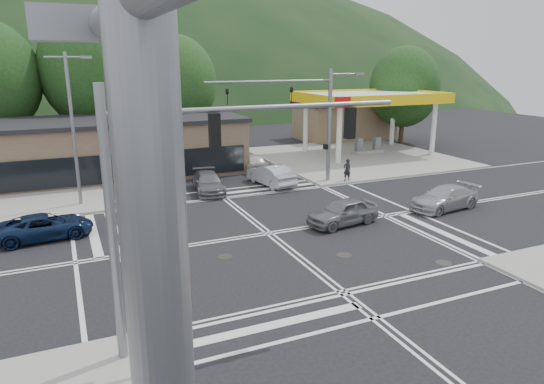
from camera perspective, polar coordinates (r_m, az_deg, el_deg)
name	(u,v)px	position (r m, az deg, el deg)	size (l,w,h in m)	color
ground	(269,233)	(24.80, -0.39, -4.89)	(120.00, 120.00, 0.00)	black
sidewalk_ne	(355,157)	(44.52, 9.75, 4.08)	(16.00, 16.00, 0.15)	gray
gas_station_canopy	(370,100)	(45.78, 11.46, 10.58)	(12.32, 8.34, 5.75)	silver
convenience_store	(344,122)	(55.22, 8.49, 8.19)	(10.00, 6.00, 3.80)	#846B4F
commercial_row	(80,151)	(38.95, -21.67, 4.52)	(24.00, 8.00, 4.00)	brown
hill_north	(103,101)	(112.08, -19.27, 10.06)	(252.00, 126.00, 140.00)	black
tree_n_b	(93,69)	(45.50, -20.27, 13.41)	(9.00, 9.00, 12.98)	#382619
tree_n_c	(175,83)	(46.56, -11.32, 12.45)	(7.60, 7.60, 10.87)	#382619
tree_n_e	(135,75)	(49.92, -15.85, 13.10)	(8.40, 8.40, 11.98)	#382619
tree_ne	(404,87)	(53.13, 15.32, 11.83)	(7.20, 7.20, 9.99)	#382619
streetlight_nw	(73,122)	(30.59, -22.33, 7.58)	(2.50, 0.25, 9.00)	slate
signal_mast_ne	(314,112)	(33.88, 4.95, 9.33)	(11.65, 0.30, 8.00)	slate
signal_mast_sw	(176,186)	(13.90, -11.26, 0.71)	(9.14, 0.28, 8.00)	slate
car_blue_west	(45,226)	(26.40, -25.16, -3.69)	(2.06, 4.48, 1.24)	#0D1C3A
car_grey_center	(343,212)	(26.19, 8.35, -2.32)	(1.66, 4.12, 1.40)	slate
car_silver_east	(445,198)	(30.40, 19.65, -0.65)	(1.88, 4.64, 1.35)	#9DA0A4
car_queue_a	(271,175)	(34.06, -0.11, 2.01)	(1.55, 4.45, 1.47)	#ADAEB4
car_queue_b	(251,162)	(38.79, -2.47, 3.58)	(1.64, 4.07, 1.39)	beige
car_northbound	(208,183)	(32.57, -7.50, 1.11)	(1.82, 4.48, 1.30)	#5D6062
pedestrian	(347,170)	(35.18, 8.82, 2.61)	(0.58, 0.38, 1.59)	black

